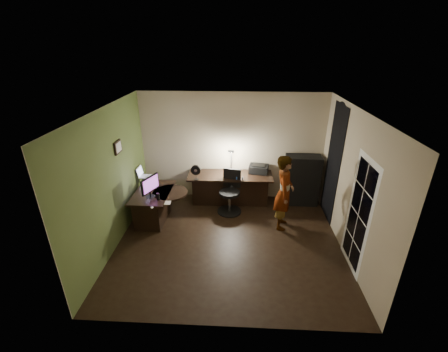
{
  "coord_description": "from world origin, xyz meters",
  "views": [
    {
      "loc": [
        0.17,
        -5.03,
        3.78
      ],
      "look_at": [
        -0.15,
        1.05,
        1.0
      ],
      "focal_mm": 24.0,
      "sensor_mm": 36.0,
      "label": 1
    }
  ],
  "objects_px": {
    "person": "(284,193)",
    "monitor": "(150,190)",
    "cabinet": "(302,180)",
    "desk_left": "(154,206)",
    "office_chair": "(229,193)",
    "desk_right": "(230,189)"
  },
  "relations": [
    {
      "from": "desk_left",
      "to": "person",
      "type": "distance_m",
      "value": 2.9
    },
    {
      "from": "desk_right",
      "to": "person",
      "type": "xyz_separation_m",
      "value": [
        1.17,
        -0.99,
        0.45
      ]
    },
    {
      "from": "desk_right",
      "to": "office_chair",
      "type": "relative_size",
      "value": 2.0
    },
    {
      "from": "monitor",
      "to": "person",
      "type": "relative_size",
      "value": 0.32
    },
    {
      "from": "desk_left",
      "to": "monitor",
      "type": "bearing_deg",
      "value": -85.9
    },
    {
      "from": "desk_left",
      "to": "person",
      "type": "relative_size",
      "value": 0.75
    },
    {
      "from": "desk_left",
      "to": "cabinet",
      "type": "bearing_deg",
      "value": 16.89
    },
    {
      "from": "office_chair",
      "to": "person",
      "type": "distance_m",
      "value": 1.33
    },
    {
      "from": "monitor",
      "to": "office_chair",
      "type": "relative_size",
      "value": 0.51
    },
    {
      "from": "cabinet",
      "to": "monitor",
      "type": "xyz_separation_m",
      "value": [
        -3.43,
        -1.2,
        0.25
      ]
    },
    {
      "from": "cabinet",
      "to": "monitor",
      "type": "height_order",
      "value": "cabinet"
    },
    {
      "from": "monitor",
      "to": "cabinet",
      "type": "bearing_deg",
      "value": 42.43
    },
    {
      "from": "monitor",
      "to": "office_chair",
      "type": "height_order",
      "value": "monitor"
    },
    {
      "from": "cabinet",
      "to": "desk_right",
      "type": "bearing_deg",
      "value": -175.43
    },
    {
      "from": "desk_right",
      "to": "person",
      "type": "distance_m",
      "value": 1.6
    },
    {
      "from": "desk_right",
      "to": "cabinet",
      "type": "distance_m",
      "value": 1.78
    },
    {
      "from": "person",
      "to": "monitor",
      "type": "bearing_deg",
      "value": 102.05
    },
    {
      "from": "desk_right",
      "to": "cabinet",
      "type": "xyz_separation_m",
      "value": [
        1.76,
        0.09,
        0.24
      ]
    },
    {
      "from": "monitor",
      "to": "person",
      "type": "bearing_deg",
      "value": 25.53
    },
    {
      "from": "cabinet",
      "to": "person",
      "type": "relative_size",
      "value": 0.76
    },
    {
      "from": "desk_left",
      "to": "cabinet",
      "type": "height_order",
      "value": "cabinet"
    },
    {
      "from": "cabinet",
      "to": "monitor",
      "type": "bearing_deg",
      "value": -159.11
    }
  ]
}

